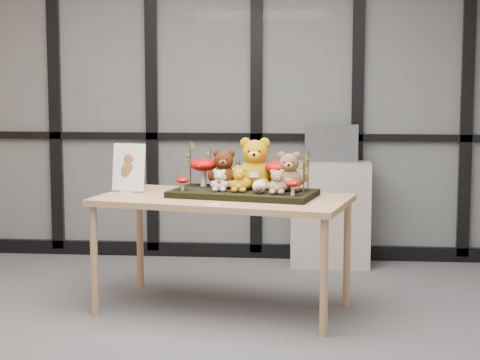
# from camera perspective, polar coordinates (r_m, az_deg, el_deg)

# --- Properties ---
(floor) EXTENTS (5.00, 5.00, 0.00)m
(floor) POSITION_cam_1_polar(r_m,az_deg,el_deg) (5.24, -5.98, -10.80)
(floor) COLOR #595A5F
(floor) RESTS_ON ground
(room_shell) EXTENTS (5.00, 5.00, 5.00)m
(room_shell) POSITION_cam_1_polar(r_m,az_deg,el_deg) (4.98, -6.24, 7.88)
(room_shell) COLOR #B7B4AD
(room_shell) RESTS_ON floor
(glass_partition) EXTENTS (4.90, 0.06, 2.78)m
(glass_partition) POSITION_cam_1_polar(r_m,az_deg,el_deg) (7.42, -2.39, 5.71)
(glass_partition) COLOR #2D383F
(glass_partition) RESTS_ON floor
(display_table) EXTENTS (1.80, 1.17, 0.78)m
(display_table) POSITION_cam_1_polar(r_m,az_deg,el_deg) (5.81, -1.14, -1.76)
(display_table) COLOR tan
(display_table) RESTS_ON floor
(diorama_tray) EXTENTS (1.03, 0.67, 0.04)m
(diorama_tray) POSITION_cam_1_polar(r_m,az_deg,el_deg) (5.82, 0.21, -0.89)
(diorama_tray) COLOR black
(diorama_tray) RESTS_ON display_table
(bear_pooh_yellow) EXTENTS (0.34, 0.32, 0.38)m
(bear_pooh_yellow) POSITION_cam_1_polar(r_m,az_deg,el_deg) (5.89, 0.99, 1.28)
(bear_pooh_yellow) COLOR #BB8407
(bear_pooh_yellow) RESTS_ON diorama_tray
(bear_brown_medium) EXTENTS (0.26, 0.24, 0.29)m
(bear_brown_medium) POSITION_cam_1_polar(r_m,az_deg,el_deg) (5.94, -1.06, 0.88)
(bear_brown_medium) COLOR #411B09
(bear_brown_medium) RESTS_ON diorama_tray
(bear_tan_back) EXTENTS (0.26, 0.24, 0.29)m
(bear_tan_back) POSITION_cam_1_polar(r_m,az_deg,el_deg) (5.78, 3.23, 0.70)
(bear_tan_back) COLOR brown
(bear_tan_back) RESTS_ON diorama_tray
(bear_small_yellow) EXTENTS (0.16, 0.15, 0.18)m
(bear_small_yellow) POSITION_cam_1_polar(r_m,az_deg,el_deg) (5.73, -0.06, 0.09)
(bear_small_yellow) COLOR #C8910E
(bear_small_yellow) RESTS_ON diorama_tray
(bear_white_bow) EXTENTS (0.14, 0.14, 0.16)m
(bear_white_bow) POSITION_cam_1_polar(r_m,az_deg,el_deg) (5.77, -1.35, 0.05)
(bear_white_bow) COLOR silver
(bear_white_bow) RESTS_ON diorama_tray
(bear_beige_small) EXTENTS (0.16, 0.15, 0.18)m
(bear_beige_small) POSITION_cam_1_polar(r_m,az_deg,el_deg) (5.64, 2.46, -0.02)
(bear_beige_small) COLOR #A2845F
(bear_beige_small) RESTS_ON diorama_tray
(plush_cream_hedgehog) EXTENTS (0.09, 0.08, 0.10)m
(plush_cream_hedgehog) POSITION_cam_1_polar(r_m,az_deg,el_deg) (5.68, 1.29, -0.40)
(plush_cream_hedgehog) COLOR silver
(plush_cream_hedgehog) RESTS_ON diorama_tray
(mushroom_back_left) EXTENTS (0.19, 0.19, 0.21)m
(mushroom_back_left) POSITION_cam_1_polar(r_m,az_deg,el_deg) (6.01, -2.41, 0.61)
(mushroom_back_left) COLOR #A10705
(mushroom_back_left) RESTS_ON diorama_tray
(mushroom_back_right) EXTENTS (0.20, 0.20, 0.22)m
(mushroom_back_right) POSITION_cam_1_polar(r_m,az_deg,el_deg) (5.84, 2.60, 0.41)
(mushroom_back_right) COLOR #A10705
(mushroom_back_right) RESTS_ON diorama_tray
(mushroom_front_left) EXTENTS (0.09, 0.09, 0.10)m
(mushroom_front_left) POSITION_cam_1_polar(r_m,az_deg,el_deg) (5.82, -3.80, -0.21)
(mushroom_front_left) COLOR #A10705
(mushroom_front_left) RESTS_ON diorama_tray
(mushroom_front_right) EXTENTS (0.10, 0.10, 0.11)m
(mushroom_front_right) POSITION_cam_1_polar(r_m,az_deg,el_deg) (5.59, 3.48, -0.46)
(mushroom_front_right) COLOR #A10705
(mushroom_front_right) RESTS_ON diorama_tray
(sprig_green_far_left) EXTENTS (0.05, 0.05, 0.32)m
(sprig_green_far_left) POSITION_cam_1_polar(r_m,az_deg,el_deg) (6.05, -3.27, 1.14)
(sprig_green_far_left) COLOR #1F3C0D
(sprig_green_far_left) RESTS_ON diorama_tray
(sprig_green_mid_left) EXTENTS (0.05, 0.05, 0.26)m
(sprig_green_mid_left) POSITION_cam_1_polar(r_m,az_deg,el_deg) (6.06, -1.93, 0.86)
(sprig_green_mid_left) COLOR #1F3C0D
(sprig_green_mid_left) RESTS_ON diorama_tray
(sprig_dry_far_right) EXTENTS (0.05, 0.05, 0.26)m
(sprig_dry_far_right) POSITION_cam_1_polar(r_m,az_deg,el_deg) (5.78, 4.50, 0.57)
(sprig_dry_far_right) COLOR brown
(sprig_dry_far_right) RESTS_ON diorama_tray
(sprig_dry_mid_right) EXTENTS (0.05, 0.05, 0.21)m
(sprig_dry_mid_right) POSITION_cam_1_polar(r_m,az_deg,el_deg) (5.67, 4.20, 0.14)
(sprig_dry_mid_right) COLOR brown
(sprig_dry_mid_right) RESTS_ON diorama_tray
(sprig_green_centre) EXTENTS (0.05, 0.05, 0.18)m
(sprig_green_centre) POSITION_cam_1_polar(r_m,az_deg,el_deg) (6.00, -0.02, 0.42)
(sprig_green_centre) COLOR #1F3C0D
(sprig_green_centre) RESTS_ON diorama_tray
(sign_holder) EXTENTS (0.24, 0.11, 0.34)m
(sign_holder) POSITION_cam_1_polar(r_m,az_deg,el_deg) (6.06, -7.32, 0.71)
(sign_holder) COLOR silver
(sign_holder) RESTS_ON display_table
(label_card) EXTENTS (0.09, 0.03, 0.00)m
(label_card) POSITION_cam_1_polar(r_m,az_deg,el_deg) (5.47, -1.77, -1.62)
(label_card) COLOR white
(label_card) RESTS_ON display_table
(cabinet) EXTENTS (0.65, 0.38, 0.86)m
(cabinet) POSITION_cam_1_polar(r_m,az_deg,el_deg) (7.23, 5.96, -2.23)
(cabinet) COLOR gray
(cabinet) RESTS_ON floor
(monitor) EXTENTS (0.44, 0.05, 0.31)m
(monitor) POSITION_cam_1_polar(r_m,az_deg,el_deg) (7.17, 6.02, 2.41)
(monitor) COLOR #4A4D51
(monitor) RESTS_ON cabinet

